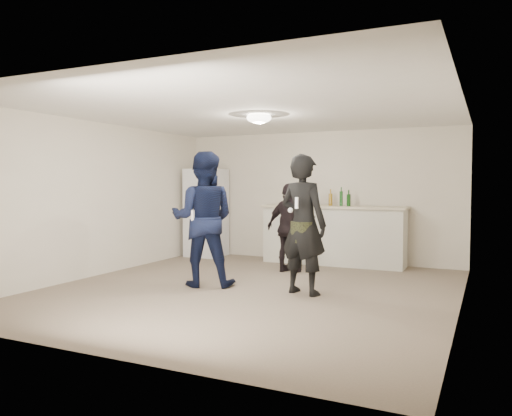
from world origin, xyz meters
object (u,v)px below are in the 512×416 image
at_px(counter, 333,236).
at_px(woman, 303,225).
at_px(shaker, 302,201).
at_px(fridge, 206,213).
at_px(spectator, 290,228).
at_px(man, 203,219).

xyz_separation_m(counter, woman, (0.34, -2.60, 0.42)).
bearing_deg(counter, shaker, 177.48).
bearing_deg(woman, counter, -68.13).
bearing_deg(woman, shaker, -55.47).
bearing_deg(fridge, counter, 1.49).
bearing_deg(spectator, counter, -98.19).
height_order(woman, spectator, woman).
bearing_deg(fridge, spectator, -24.95).
distance_m(counter, spectator, 1.22).
relative_size(woman, spectator, 1.25).
relative_size(fridge, man, 0.92).
height_order(counter, fridge, fridge).
height_order(counter, man, man).
bearing_deg(spectator, shaker, -67.73).
distance_m(shaker, spectator, 1.24).
bearing_deg(man, woman, 162.17).
distance_m(woman, spectator, 1.68).
xyz_separation_m(woman, spectator, (-0.77, 1.48, -0.19)).
bearing_deg(counter, woman, -82.50).
height_order(fridge, man, man).
relative_size(counter, spectator, 1.72).
distance_m(shaker, woman, 2.80).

